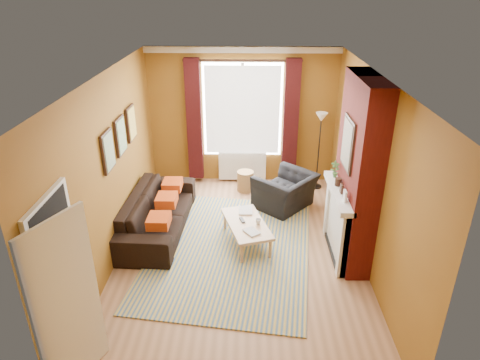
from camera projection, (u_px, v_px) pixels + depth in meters
The scene contains 12 objects.
ground at pixel (240, 251), 6.86m from camera, with size 5.50×5.50×0.00m, color #8C603F.
room_walls at pixel (281, 166), 6.51m from camera, with size 3.82×5.54×2.83m.
striped_rug at pixel (231, 249), 6.89m from camera, with size 2.92×3.74×0.02m.
sofa at pixel (158, 212), 7.32m from camera, with size 2.34×0.91×0.68m, color black.
armchair at pixel (285, 191), 8.05m from camera, with size 1.03×0.90×0.67m, color black.
coffee_table at pixel (246, 225), 6.94m from camera, with size 0.89×1.27×0.38m.
wicker_stool at pixel (245, 181), 8.75m from camera, with size 0.36×0.36×0.42m.
floor_lamp at pixel (320, 129), 8.45m from camera, with size 0.31×0.31×1.60m.
book_a at pixel (247, 234), 6.60m from camera, with size 0.19×0.25×0.02m, color #999999.
book_b at pixel (239, 210), 7.27m from camera, with size 0.23×0.31×0.02m, color #999999.
mug at pixel (258, 221), 6.87m from camera, with size 0.09×0.09×0.08m, color #999999.
tv_remote at pixel (242, 220), 6.98m from camera, with size 0.10×0.18×0.02m.
Camera 1 is at (0.12, -5.71, 3.96)m, focal length 32.00 mm.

